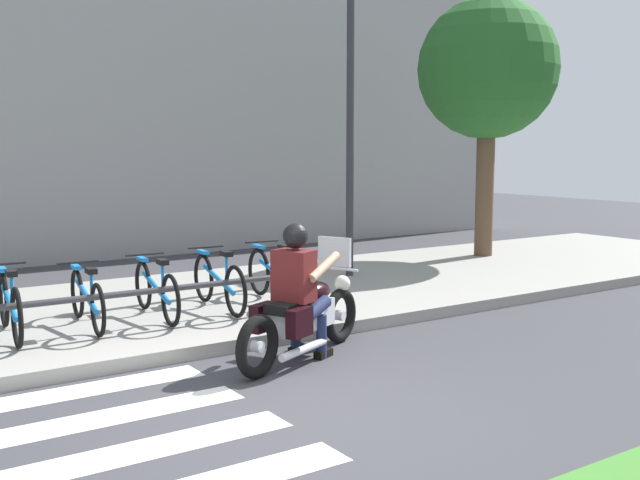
% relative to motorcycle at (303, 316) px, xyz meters
% --- Properties ---
extents(ground_plane, '(48.00, 48.00, 0.00)m').
position_rel_motorcycle_xyz_m(ground_plane, '(-1.07, -1.36, -0.45)').
color(ground_plane, '#38383D').
extents(sidewalk, '(24.00, 4.40, 0.15)m').
position_rel_motorcycle_xyz_m(sidewalk, '(-1.07, 2.76, -0.38)').
color(sidewalk, gray).
rests_on(sidewalk, ground).
extents(crosswalk_stripe_2, '(2.80, 0.40, 0.01)m').
position_rel_motorcycle_xyz_m(crosswalk_stripe_2, '(-2.50, -1.36, -0.45)').
color(crosswalk_stripe_2, white).
rests_on(crosswalk_stripe_2, ground).
extents(crosswalk_stripe_3, '(2.80, 0.40, 0.01)m').
position_rel_motorcycle_xyz_m(crosswalk_stripe_3, '(-2.50, -0.56, -0.45)').
color(crosswalk_stripe_3, white).
rests_on(crosswalk_stripe_3, ground).
extents(crosswalk_stripe_4, '(2.80, 0.40, 0.01)m').
position_rel_motorcycle_xyz_m(crosswalk_stripe_4, '(-2.50, 0.24, -0.45)').
color(crosswalk_stripe_4, white).
rests_on(crosswalk_stripe_4, ground).
extents(motorcycle, '(2.03, 1.04, 1.21)m').
position_rel_motorcycle_xyz_m(motorcycle, '(0.00, 0.00, 0.00)').
color(motorcycle, black).
rests_on(motorcycle, ground).
extents(rider, '(0.76, 0.70, 1.43)m').
position_rel_motorcycle_xyz_m(rider, '(-0.07, -0.03, 0.36)').
color(rider, '#591919').
rests_on(rider, ground).
extents(bicycle_3, '(0.48, 1.70, 0.77)m').
position_rel_motorcycle_xyz_m(bicycle_3, '(-2.45, 2.00, 0.05)').
color(bicycle_3, black).
rests_on(bicycle_3, sidewalk).
extents(bicycle_4, '(0.48, 1.64, 0.72)m').
position_rel_motorcycle_xyz_m(bicycle_4, '(-1.63, 2.01, 0.03)').
color(bicycle_4, black).
rests_on(bicycle_4, sidewalk).
extents(bicycle_5, '(0.48, 1.70, 0.74)m').
position_rel_motorcycle_xyz_m(bicycle_5, '(-0.80, 2.00, 0.04)').
color(bicycle_5, black).
rests_on(bicycle_5, sidewalk).
extents(bicycle_6, '(0.48, 1.71, 0.77)m').
position_rel_motorcycle_xyz_m(bicycle_6, '(0.03, 2.00, 0.05)').
color(bicycle_6, black).
rests_on(bicycle_6, sidewalk).
extents(bicycle_7, '(0.48, 1.69, 0.79)m').
position_rel_motorcycle_xyz_m(bicycle_7, '(0.85, 2.00, 0.05)').
color(bicycle_7, black).
rests_on(bicycle_7, sidewalk).
extents(bike_rack, '(6.38, 0.07, 0.49)m').
position_rel_motorcycle_xyz_m(bike_rack, '(-2.04, 1.45, 0.12)').
color(bike_rack, '#333338').
rests_on(bike_rack, sidewalk).
extents(street_lamp, '(0.28, 0.28, 4.75)m').
position_rel_motorcycle_xyz_m(street_lamp, '(2.90, 3.16, 2.39)').
color(street_lamp, '#2D2D33').
rests_on(street_lamp, ground).
extents(tree_near_rack, '(2.59, 2.59, 4.92)m').
position_rel_motorcycle_xyz_m(tree_near_rack, '(6.32, 3.56, 3.13)').
color(tree_near_rack, brown).
rests_on(tree_near_rack, ground).
extents(building_backdrop, '(24.00, 1.20, 7.51)m').
position_rel_motorcycle_xyz_m(building_backdrop, '(-1.07, 8.46, 3.30)').
color(building_backdrop, '#979797').
rests_on(building_backdrop, ground).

